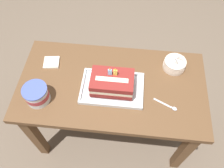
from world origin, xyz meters
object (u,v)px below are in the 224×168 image
(birthday_cake, at_px, (112,83))
(bowl_stack, at_px, (175,64))
(foil_tray, at_px, (112,89))
(ice_cream_tub, at_px, (37,94))
(serving_spoon_near_tray, at_px, (171,107))
(napkin_pile, at_px, (52,62))

(birthday_cake, xyz_separation_m, bowl_stack, (0.37, 0.21, -0.04))
(foil_tray, height_order, ice_cream_tub, ice_cream_tub)
(foil_tray, height_order, serving_spoon_near_tray, foil_tray)
(foil_tray, distance_m, bowl_stack, 0.43)
(bowl_stack, bearing_deg, foil_tray, -151.05)
(birthday_cake, distance_m, napkin_pile, 0.44)
(napkin_pile, bearing_deg, bowl_stack, 3.60)
(ice_cream_tub, height_order, napkin_pile, ice_cream_tub)
(foil_tray, relative_size, napkin_pile, 3.42)
(serving_spoon_near_tray, xyz_separation_m, napkin_pile, (-0.76, 0.24, 0.00))
(birthday_cake, xyz_separation_m, napkin_pile, (-0.41, 0.16, -0.07))
(ice_cream_tub, bearing_deg, foil_tray, 15.04)
(bowl_stack, xyz_separation_m, ice_cream_tub, (-0.79, -0.32, 0.02))
(birthday_cake, height_order, ice_cream_tub, birthday_cake)
(serving_spoon_near_tray, bearing_deg, bowl_stack, 84.83)
(birthday_cake, xyz_separation_m, ice_cream_tub, (-0.42, -0.11, -0.02))
(ice_cream_tub, xyz_separation_m, serving_spoon_near_tray, (0.76, 0.03, -0.05))
(foil_tray, xyz_separation_m, serving_spoon_near_tray, (0.35, -0.09, -0.00))
(ice_cream_tub, relative_size, serving_spoon_near_tray, 1.02)
(foil_tray, height_order, napkin_pile, foil_tray)
(foil_tray, bearing_deg, serving_spoon_near_tray, -14.03)
(birthday_cake, xyz_separation_m, serving_spoon_near_tray, (0.35, -0.09, -0.07))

